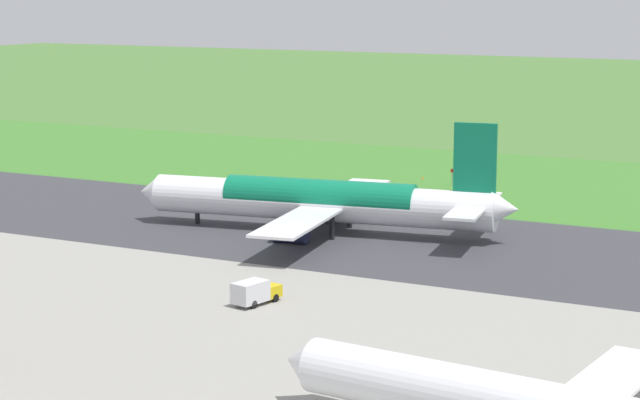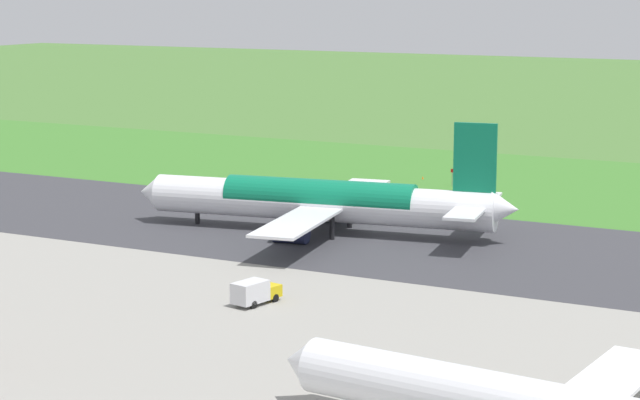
# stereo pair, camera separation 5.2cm
# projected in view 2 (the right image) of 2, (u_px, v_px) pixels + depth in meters

# --- Properties ---
(ground_plane) EXTENTS (800.00, 800.00, 0.00)m
(ground_plane) POSITION_uv_depth(u_px,v_px,m) (377.00, 239.00, 155.90)
(ground_plane) COLOR #477233
(runway_asphalt) EXTENTS (600.00, 40.43, 0.06)m
(runway_asphalt) POSITION_uv_depth(u_px,v_px,m) (377.00, 238.00, 155.89)
(runway_asphalt) COLOR #38383D
(runway_asphalt) RESTS_ON ground
(apron_concrete) EXTENTS (440.00, 110.00, 0.05)m
(apron_concrete) POSITION_uv_depth(u_px,v_px,m) (47.00, 388.00, 98.05)
(apron_concrete) COLOR gray
(apron_concrete) RESTS_ON ground
(grass_verge_foreground) EXTENTS (600.00, 80.00, 0.04)m
(grass_verge_foreground) POSITION_uv_depth(u_px,v_px,m) (488.00, 189.00, 194.11)
(grass_verge_foreground) COLOR #3C782B
(grass_verge_foreground) RESTS_ON ground
(airliner_main) EXTENTS (54.01, 44.40, 15.88)m
(airliner_main) POSITION_uv_depth(u_px,v_px,m) (323.00, 201.00, 158.89)
(airliner_main) COLOR white
(airliner_main) RESTS_ON ground
(service_truck_baggage) EXTENTS (3.40, 6.14, 2.65)m
(service_truck_baggage) POSITION_uv_depth(u_px,v_px,m) (255.00, 292.00, 123.35)
(service_truck_baggage) COLOR gold
(service_truck_baggage) RESTS_ON ground
(no_stopping_sign) EXTENTS (0.60, 0.10, 2.89)m
(no_stopping_sign) POSITION_uv_depth(u_px,v_px,m) (452.00, 176.00, 196.55)
(no_stopping_sign) COLOR slate
(no_stopping_sign) RESTS_ON ground
(traffic_cone_orange) EXTENTS (0.40, 0.40, 0.55)m
(traffic_cone_orange) POSITION_uv_depth(u_px,v_px,m) (423.00, 178.00, 203.43)
(traffic_cone_orange) COLOR orange
(traffic_cone_orange) RESTS_ON ground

